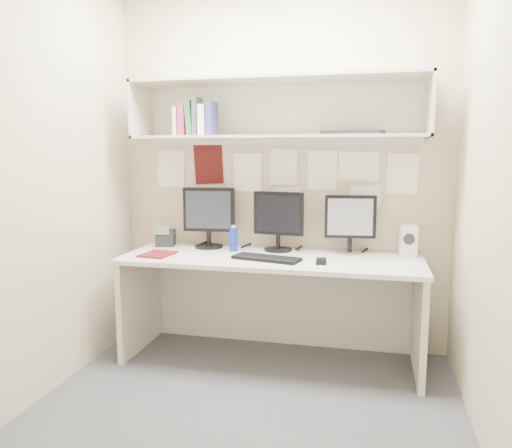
% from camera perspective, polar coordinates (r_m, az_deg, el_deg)
% --- Properties ---
extents(floor, '(2.40, 2.00, 0.01)m').
position_cam_1_polar(floor, '(3.02, -0.90, -19.99)').
color(floor, '#404045').
rests_on(floor, ground).
extents(wall_back, '(2.40, 0.02, 2.60)m').
position_cam_1_polar(wall_back, '(3.64, 2.88, 6.21)').
color(wall_back, '#B5A78A').
rests_on(wall_back, ground).
extents(wall_front, '(2.40, 0.02, 2.60)m').
position_cam_1_polar(wall_front, '(1.71, -9.13, 3.96)').
color(wall_front, '#B5A78A').
rests_on(wall_front, ground).
extents(wall_left, '(0.02, 2.00, 2.60)m').
position_cam_1_polar(wall_left, '(3.18, -22.57, 5.32)').
color(wall_left, '#B5A78A').
rests_on(wall_left, ground).
extents(wall_right, '(0.02, 2.00, 2.60)m').
position_cam_1_polar(wall_right, '(2.64, 25.27, 4.72)').
color(wall_right, '#B5A78A').
rests_on(wall_right, ground).
extents(desk, '(2.00, 0.70, 0.73)m').
position_cam_1_polar(desk, '(3.46, 1.72, -9.63)').
color(desk, beige).
rests_on(desk, floor).
extents(overhead_hutch, '(2.00, 0.38, 0.40)m').
position_cam_1_polar(overhead_hutch, '(3.51, 2.51, 13.00)').
color(overhead_hutch, beige).
rests_on(overhead_hutch, wall_back).
extents(pinned_papers, '(1.92, 0.01, 0.48)m').
position_cam_1_polar(pinned_papers, '(3.64, 2.85, 5.42)').
color(pinned_papers, white).
rests_on(pinned_papers, wall_back).
extents(monitor_left, '(0.38, 0.21, 0.44)m').
position_cam_1_polar(monitor_left, '(3.67, -5.41, 1.06)').
color(monitor_left, black).
rests_on(monitor_left, desk).
extents(monitor_center, '(0.36, 0.20, 0.42)m').
position_cam_1_polar(monitor_center, '(3.54, 2.58, 0.66)').
color(monitor_center, black).
rests_on(monitor_center, desk).
extents(monitor_right, '(0.35, 0.19, 0.41)m').
position_cam_1_polar(monitor_right, '(3.48, 10.72, 0.29)').
color(monitor_right, '#A5A5AA').
rests_on(monitor_right, desk).
extents(keyboard, '(0.47, 0.26, 0.02)m').
position_cam_1_polar(keyboard, '(3.26, 1.21, -3.94)').
color(keyboard, black).
rests_on(keyboard, desk).
extents(mouse, '(0.07, 0.10, 0.03)m').
position_cam_1_polar(mouse, '(3.17, 7.47, -4.25)').
color(mouse, black).
rests_on(mouse, desk).
extents(speaker, '(0.12, 0.12, 0.21)m').
position_cam_1_polar(speaker, '(3.50, 17.01, -1.85)').
color(speaker, beige).
rests_on(speaker, desk).
extents(blue_bottle, '(0.06, 0.06, 0.18)m').
position_cam_1_polar(blue_bottle, '(3.54, -2.59, -1.72)').
color(blue_bottle, navy).
rests_on(blue_bottle, desk).
extents(maroon_notebook, '(0.22, 0.26, 0.01)m').
position_cam_1_polar(maroon_notebook, '(3.47, -11.16, -3.40)').
color(maroon_notebook, '#5C0F12').
rests_on(maroon_notebook, desk).
extents(desk_phone, '(0.16, 0.15, 0.16)m').
position_cam_1_polar(desk_phone, '(3.79, -10.30, -1.53)').
color(desk_phone, black).
rests_on(desk_phone, desk).
extents(book_stack, '(0.28, 0.16, 0.26)m').
position_cam_1_polar(book_stack, '(3.56, -6.89, 11.80)').
color(book_stack, silver).
rests_on(book_stack, overhead_hutch).
extents(hutch_tray, '(0.42, 0.24, 0.03)m').
position_cam_1_polar(hutch_tray, '(3.43, 10.98, 10.21)').
color(hutch_tray, black).
rests_on(hutch_tray, overhead_hutch).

